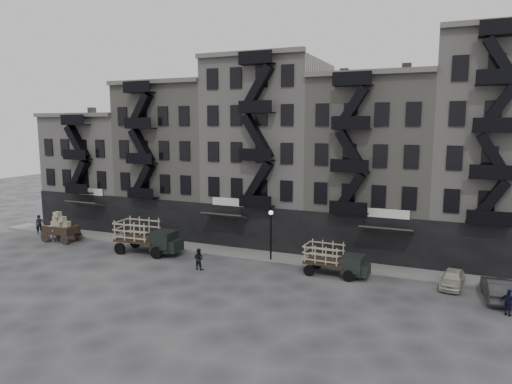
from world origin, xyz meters
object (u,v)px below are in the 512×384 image
at_px(policeman, 509,303).
at_px(horse, 50,233).
at_px(pedestrian_mid, 199,259).
at_px(wagon, 60,224).
at_px(pedestrian_west, 39,225).
at_px(car_far, 497,289).
at_px(stake_truck_west, 147,234).
at_px(car_east, 452,279).
at_px(stake_truck_east, 334,258).

bearing_deg(policeman, horse, 27.44).
distance_m(horse, pedestrian_mid, 17.73).
relative_size(wagon, pedestrian_west, 1.71).
height_order(wagon, car_far, wagon).
distance_m(stake_truck_west, car_far, 27.36).
bearing_deg(car_east, horse, -170.74).
xyz_separation_m(stake_truck_east, car_east, (8.15, 0.77, -0.76)).
relative_size(stake_truck_west, stake_truck_east, 1.23).
bearing_deg(car_far, policeman, 93.77).
xyz_separation_m(horse, wagon, (0.94, 0.40, 0.86)).
xyz_separation_m(car_east, car_far, (2.67, -1.33, 0.11)).
relative_size(horse, stake_truck_west, 0.32).
xyz_separation_m(stake_truck_east, policeman, (11.20, -3.16, -0.56)).
height_order(car_east, pedestrian_mid, pedestrian_mid).
height_order(horse, car_east, horse).
bearing_deg(wagon, pedestrian_west, 162.70).
xyz_separation_m(car_far, pedestrian_west, (-41.78, 1.43, 0.30)).
bearing_deg(policeman, pedestrian_west, 25.44).
height_order(wagon, policeman, wagon).
height_order(car_east, policeman, policeman).
relative_size(stake_truck_west, pedestrian_west, 2.97).
bearing_deg(pedestrian_mid, stake_truck_west, -18.72).
bearing_deg(stake_truck_east, pedestrian_west, -178.88).
xyz_separation_m(car_east, pedestrian_west, (-39.11, 0.11, 0.40)).
height_order(horse, car_far, horse).
distance_m(wagon, stake_truck_west, 10.26).
relative_size(horse, pedestrian_mid, 1.13).
xyz_separation_m(wagon, car_east, (34.93, 1.17, -1.06)).
distance_m(horse, policeman, 38.98).
xyz_separation_m(horse, car_far, (38.54, 0.24, -0.09)).
bearing_deg(pedestrian_west, car_east, -48.02).
relative_size(stake_truck_east, car_east, 1.36).
height_order(horse, pedestrian_mid, pedestrian_mid).
bearing_deg(car_far, car_east, -30.85).
distance_m(wagon, car_far, 37.61).
xyz_separation_m(pedestrian_west, pedestrian_mid, (20.87, -3.61, -0.16)).
bearing_deg(car_east, pedestrian_mid, -162.38).
bearing_deg(wagon, car_east, 1.56).
height_order(wagon, stake_truck_west, stake_truck_west).
height_order(stake_truck_east, policeman, stake_truck_east).
xyz_separation_m(car_east, policeman, (3.05, -3.93, 0.20)).
height_order(car_east, pedestrian_west, pedestrian_west).
xyz_separation_m(stake_truck_east, pedestrian_mid, (-10.09, -2.73, -0.52)).
bearing_deg(pedestrian_mid, horse, -6.35).
bearing_deg(wagon, horse, -157.22).
distance_m(stake_truck_west, pedestrian_mid, 6.84).
xyz_separation_m(stake_truck_west, stake_truck_east, (16.52, 0.56, -0.33)).
xyz_separation_m(horse, pedestrian_west, (-3.25, 1.68, 0.20)).
bearing_deg(stake_truck_east, policeman, -13.00).
bearing_deg(horse, pedestrian_mid, -90.47).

